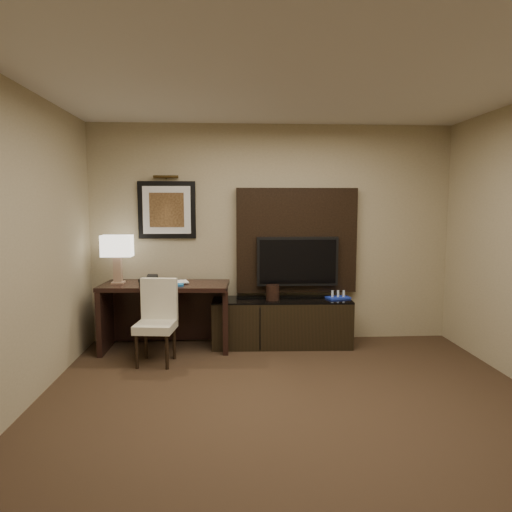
{
  "coord_description": "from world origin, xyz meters",
  "views": [
    {
      "loc": [
        -0.52,
        -3.2,
        1.71
      ],
      "look_at": [
        -0.24,
        1.8,
        1.15
      ],
      "focal_mm": 32.0,
      "sensor_mm": 36.0,
      "label": 1
    }
  ],
  "objects": [
    {
      "name": "floor",
      "position": [
        0.0,
        0.0,
        -0.01
      ],
      "size": [
        4.5,
        5.0,
        0.01
      ],
      "primitive_type": "cube",
      "color": "#342317",
      "rests_on": "ground"
    },
    {
      "name": "ceiling",
      "position": [
        0.0,
        0.0,
        2.7
      ],
      "size": [
        4.5,
        5.0,
        0.01
      ],
      "primitive_type": "cube",
      "color": "silver",
      "rests_on": "wall_back"
    },
    {
      "name": "wall_back",
      "position": [
        0.0,
        2.5,
        1.35
      ],
      "size": [
        4.5,
        0.01,
        2.7
      ],
      "primitive_type": "cube",
      "color": "tan",
      "rests_on": "floor"
    },
    {
      "name": "desk",
      "position": [
        -1.29,
        2.15,
        0.4
      ],
      "size": [
        1.51,
        0.73,
        0.79
      ],
      "primitive_type": "cube",
      "rotation": [
        0.0,
        0.0,
        -0.06
      ],
      "color": "black",
      "rests_on": "floor"
    },
    {
      "name": "credenza",
      "position": [
        0.09,
        2.2,
        0.29
      ],
      "size": [
        1.69,
        0.52,
        0.58
      ],
      "primitive_type": "cube",
      "rotation": [
        0.0,
        0.0,
        -0.03
      ],
      "color": "black",
      "rests_on": "floor"
    },
    {
      "name": "tv_wall_panel",
      "position": [
        0.3,
        2.44,
        1.27
      ],
      "size": [
        1.5,
        0.12,
        1.3
      ],
      "primitive_type": "cube",
      "color": "black",
      "rests_on": "wall_back"
    },
    {
      "name": "tv",
      "position": [
        0.3,
        2.34,
        1.02
      ],
      "size": [
        1.0,
        0.08,
        0.6
      ],
      "primitive_type": "cube",
      "color": "black",
      "rests_on": "tv_wall_panel"
    },
    {
      "name": "artwork",
      "position": [
        -1.3,
        2.48,
        1.65
      ],
      "size": [
        0.7,
        0.04,
        0.7
      ],
      "primitive_type": "cube",
      "color": "black",
      "rests_on": "wall_back"
    },
    {
      "name": "picture_light",
      "position": [
        -1.3,
        2.44,
        2.05
      ],
      "size": [
        0.04,
        0.04,
        0.3
      ],
      "primitive_type": "cylinder",
      "color": "#3C2C13",
      "rests_on": "wall_back"
    },
    {
      "name": "desk_chair",
      "position": [
        -1.33,
        1.63,
        0.42
      ],
      "size": [
        0.45,
        0.51,
        0.84
      ],
      "primitive_type": null,
      "rotation": [
        0.0,
        0.0,
        -0.11
      ],
      "color": "beige",
      "rests_on": "floor"
    },
    {
      "name": "table_lamp",
      "position": [
        -1.85,
        2.2,
        1.06
      ],
      "size": [
        0.36,
        0.27,
        0.53
      ],
      "primitive_type": null,
      "rotation": [
        0.0,
        0.0,
        0.27
      ],
      "color": "tan",
      "rests_on": "desk"
    },
    {
      "name": "desk_phone",
      "position": [
        -1.47,
        2.11,
        0.84
      ],
      "size": [
        0.2,
        0.19,
        0.1
      ],
      "primitive_type": null,
      "rotation": [
        0.0,
        0.0,
        -0.07
      ],
      "color": "black",
      "rests_on": "desk"
    },
    {
      "name": "blue_folder",
      "position": [
        -1.2,
        2.09,
        0.8
      ],
      "size": [
        0.29,
        0.36,
        0.02
      ],
      "primitive_type": "cube",
      "rotation": [
        0.0,
        0.0,
        0.12
      ],
      "color": "#185B9C",
      "rests_on": "desk"
    },
    {
      "name": "book",
      "position": [
        -1.2,
        2.15,
        0.9
      ],
      "size": [
        0.17,
        0.06,
        0.23
      ],
      "primitive_type": "imported",
      "rotation": [
        0.0,
        0.0,
        0.27
      ],
      "color": "#B3A98D",
      "rests_on": "desk"
    },
    {
      "name": "ice_bucket",
      "position": [
        -0.02,
        2.16,
        0.67
      ],
      "size": [
        0.19,
        0.19,
        0.18
      ],
      "primitive_type": "cylinder",
      "rotation": [
        0.0,
        0.0,
        0.16
      ],
      "color": "black",
      "rests_on": "credenza"
    },
    {
      "name": "minibar_tray",
      "position": [
        0.78,
        2.21,
        0.63
      ],
      "size": [
        0.31,
        0.23,
        0.1
      ],
      "primitive_type": null,
      "rotation": [
        0.0,
        0.0,
        0.29
      ],
      "color": "#1C34B8",
      "rests_on": "credenza"
    }
  ]
}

